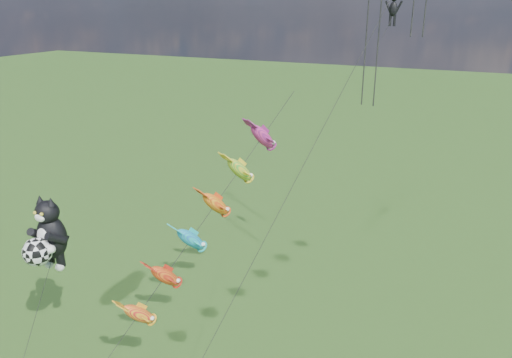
% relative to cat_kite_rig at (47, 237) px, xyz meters
% --- Properties ---
extents(ground, '(300.00, 300.00, 0.00)m').
position_rel_cat_kite_rig_xyz_m(ground, '(-5.01, 2.58, -7.58)').
color(ground, '#183D0F').
extents(cat_kite_rig, '(2.22, 4.04, 10.06)m').
position_rel_cat_kite_rig_xyz_m(cat_kite_rig, '(0.00, 0.00, 0.00)').
color(cat_kite_rig, brown).
rests_on(cat_kite_rig, ground).
extents(fish_windsock_rig, '(7.00, 14.45, 15.41)m').
position_rel_cat_kite_rig_xyz_m(fish_windsock_rig, '(8.43, 3.67, 1.08)').
color(fish_windsock_rig, brown).
rests_on(fish_windsock_rig, ground).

